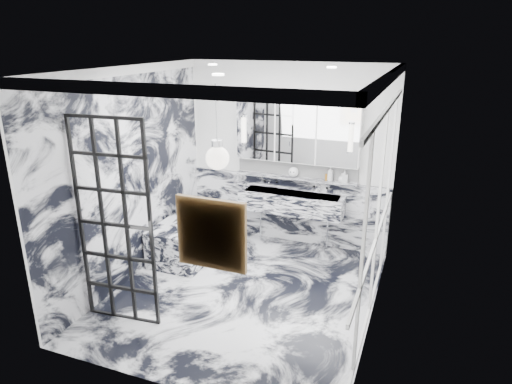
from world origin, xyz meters
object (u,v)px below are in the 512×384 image
at_px(bathtub, 195,233).
at_px(trough_sink, 292,202).
at_px(mirror_cabinet, 297,130).
at_px(crittall_door, 115,225).

bearing_deg(bathtub, trough_sink, 26.48).
height_order(mirror_cabinet, bathtub, mirror_cabinet).
xyz_separation_m(crittall_door, trough_sink, (1.25, 2.57, -0.45)).
bearing_deg(mirror_cabinet, bathtub, -147.94).
height_order(crittall_door, mirror_cabinet, crittall_door).
relative_size(mirror_cabinet, bathtub, 1.15).
xyz_separation_m(crittall_door, mirror_cabinet, (1.25, 2.74, 0.64)).
relative_size(crittall_door, bathtub, 1.43).
bearing_deg(crittall_door, bathtub, 87.32).
distance_m(crittall_door, bathtub, 2.11).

